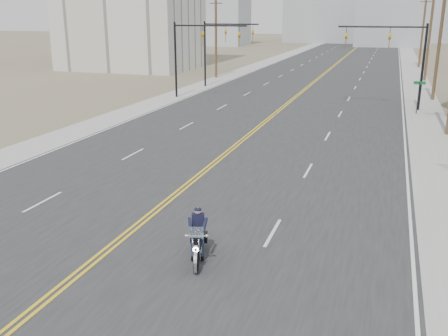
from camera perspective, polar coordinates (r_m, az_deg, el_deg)
name	(u,v)px	position (r m, az deg, el deg)	size (l,w,h in m)	color
ground_plane	(93,262)	(16.89, -14.72, -10.37)	(400.00, 400.00, 0.00)	#776D56
road	(335,65)	(83.20, 12.59, 11.43)	(20.00, 200.00, 0.01)	#303033
sidewalk_left	(265,63)	(85.16, 4.72, 11.90)	(3.00, 200.00, 0.01)	#A5A5A0
sidewalk_right	(412,67)	(82.81, 20.65, 10.74)	(3.00, 200.00, 0.01)	#A5A5A0
traffic_mast_left	(195,45)	(47.82, -3.32, 13.83)	(7.10, 0.26, 7.00)	black
traffic_mast_right	(398,49)	(44.49, 19.31, 12.69)	(7.10, 0.26, 7.00)	black
traffic_mast_far	(219,42)	(55.44, -0.52, 14.24)	(6.10, 0.26, 7.00)	black
street_sign	(419,92)	(42.87, 21.36, 8.12)	(0.90, 0.06, 2.62)	black
utility_pole_c	(440,37)	(50.60, 23.47, 13.58)	(2.20, 0.30, 11.00)	brown
utility_pole_d	(430,30)	(65.55, 22.50, 14.41)	(2.20, 0.30, 11.50)	brown
utility_pole_e	(423,28)	(82.53, 21.79, 14.61)	(2.20, 0.30, 11.00)	brown
utility_pole_left	(216,33)	(64.01, -0.93, 15.16)	(2.20, 0.30, 10.50)	brown
haze_bldg_a	(219,1)	(134.69, -0.59, 18.52)	(14.00, 12.00, 22.00)	#B7BCC6
haze_bldg_b	(394,18)	(137.41, 18.84, 15.96)	(18.00, 14.00, 14.00)	#ADB2B7
haze_bldg_f	(187,14)	(153.98, -4.22, 17.18)	(12.00, 12.00, 16.00)	#ADB2B7
motorcyclist	(198,236)	(16.14, -3.04, -7.74)	(0.94, 2.20, 1.72)	black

